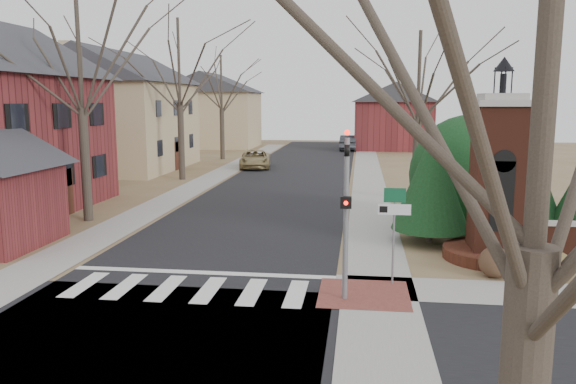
# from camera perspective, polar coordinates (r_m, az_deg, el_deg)

# --- Properties ---
(ground) EXTENTS (120.00, 120.00, 0.00)m
(ground) POSITION_cam_1_polar(r_m,az_deg,el_deg) (15.16, -11.08, -10.67)
(ground) COLOR brown
(ground) RESTS_ON ground
(main_street) EXTENTS (8.00, 70.00, 0.01)m
(main_street) POSITION_cam_1_polar(r_m,az_deg,el_deg) (36.16, -0.06, 1.12)
(main_street) COLOR black
(main_street) RESTS_ON ground
(cross_street) EXTENTS (120.00, 8.00, 0.01)m
(cross_street) POSITION_cam_1_polar(r_m,az_deg,el_deg) (12.56, -15.54, -15.14)
(cross_street) COLOR black
(cross_street) RESTS_ON ground
(crosswalk_zone) EXTENTS (8.00, 2.20, 0.02)m
(crosswalk_zone) POSITION_cam_1_polar(r_m,az_deg,el_deg) (15.87, -10.16, -9.69)
(crosswalk_zone) COLOR silver
(crosswalk_zone) RESTS_ON ground
(stop_bar) EXTENTS (8.00, 0.35, 0.02)m
(stop_bar) POSITION_cam_1_polar(r_m,az_deg,el_deg) (17.23, -8.65, -8.11)
(stop_bar) COLOR silver
(stop_bar) RESTS_ON ground
(sidewalk_right_main) EXTENTS (2.00, 60.00, 0.02)m
(sidewalk_right_main) POSITION_cam_1_polar(r_m,az_deg,el_deg) (35.86, 8.20, 0.96)
(sidewalk_right_main) COLOR gray
(sidewalk_right_main) RESTS_ON ground
(sidewalk_left) EXTENTS (2.00, 60.00, 0.02)m
(sidewalk_left) POSITION_cam_1_polar(r_m,az_deg,el_deg) (37.18, -8.04, 1.26)
(sidewalk_left) COLOR gray
(sidewalk_left) RESTS_ON ground
(curb_apron) EXTENTS (2.40, 2.40, 0.02)m
(curb_apron) POSITION_cam_1_polar(r_m,az_deg,el_deg) (15.37, 7.70, -10.25)
(curb_apron) COLOR brown
(curb_apron) RESTS_ON ground
(traffic_signal_pole) EXTENTS (0.28, 0.41, 4.50)m
(traffic_signal_pole) POSITION_cam_1_polar(r_m,az_deg,el_deg) (14.29, 5.93, -1.01)
(traffic_signal_pole) COLOR slate
(traffic_signal_pole) RESTS_ON ground
(sign_post) EXTENTS (0.90, 0.07, 2.75)m
(sign_post) POSITION_cam_1_polar(r_m,az_deg,el_deg) (15.83, 10.71, -2.47)
(sign_post) COLOR slate
(sign_post) RESTS_ON ground
(brick_gate_monument) EXTENTS (3.20, 3.20, 6.47)m
(brick_gate_monument) POSITION_cam_1_polar(r_m,az_deg,el_deg) (19.22, 20.41, -0.18)
(brick_gate_monument) COLOR #4D2216
(brick_gate_monument) RESTS_ON ground
(house_stucco_left) EXTENTS (9.80, 12.80, 9.28)m
(house_stucco_left) POSITION_cam_1_polar(r_m,az_deg,el_deg) (44.37, -16.94, 8.18)
(house_stucco_left) COLOR tan
(house_stucco_left) RESTS_ON ground
(house_distant_left) EXTENTS (10.80, 8.80, 8.53)m
(house_distant_left) POSITION_cam_1_polar(r_m,az_deg,el_deg) (63.70, -7.86, 8.38)
(house_distant_left) COLOR tan
(house_distant_left) RESTS_ON ground
(house_distant_right) EXTENTS (8.80, 8.80, 7.30)m
(house_distant_right) POSITION_cam_1_polar(r_m,az_deg,el_deg) (61.60, 10.59, 7.72)
(house_distant_right) COLOR maroon
(house_distant_right) RESTS_ON ground
(evergreen_near) EXTENTS (2.80, 2.80, 4.10)m
(evergreen_near) POSITION_cam_1_polar(r_m,az_deg,el_deg) (20.84, 14.38, 1.18)
(evergreen_near) COLOR #473D33
(evergreen_near) RESTS_ON ground
(evergreen_mid) EXTENTS (3.40, 3.40, 4.70)m
(evergreen_mid) POSITION_cam_1_polar(r_m,az_deg,el_deg) (22.61, 22.38, 2.15)
(evergreen_mid) COLOR #473D33
(evergreen_mid) RESTS_ON ground
(evergreen_mass) EXTENTS (4.80, 4.80, 4.80)m
(evergreen_mass) POSITION_cam_1_polar(r_m,az_deg,el_deg) (23.56, 18.02, 2.17)
(evergreen_mass) COLOR black
(evergreen_mass) RESTS_ON ground
(bare_tree_0) EXTENTS (8.05, 8.05, 11.15)m
(bare_tree_0) POSITION_cam_1_polar(r_m,az_deg,el_deg) (25.45, -20.55, 14.49)
(bare_tree_0) COLOR #473D33
(bare_tree_0) RESTS_ON ground
(bare_tree_1) EXTENTS (8.40, 8.40, 11.64)m
(bare_tree_1) POSITION_cam_1_polar(r_m,az_deg,el_deg) (37.46, -11.05, 13.54)
(bare_tree_1) COLOR #473D33
(bare_tree_1) RESTS_ON ground
(bare_tree_2) EXTENTS (7.35, 7.35, 10.19)m
(bare_tree_2) POSITION_cam_1_polar(r_m,az_deg,el_deg) (50.02, -6.80, 11.37)
(bare_tree_2) COLOR #473D33
(bare_tree_2) RESTS_ON ground
(bare_tree_3) EXTENTS (7.00, 7.00, 9.70)m
(bare_tree_3) POSITION_cam_1_polar(r_m,az_deg,el_deg) (29.67, 13.20, 12.04)
(bare_tree_3) COLOR #473D33
(bare_tree_3) RESTS_ON ground
(pickup_truck) EXTENTS (2.93, 5.15, 1.36)m
(pickup_truck) POSITION_cam_1_polar(r_m,az_deg,el_deg) (43.37, -3.35, 3.35)
(pickup_truck) COLOR #9B8754
(pickup_truck) RESTS_ON ground
(distant_car) EXTENTS (1.80, 4.84, 1.58)m
(distant_car) POSITION_cam_1_polar(r_m,az_deg,el_deg) (59.24, 6.18, 5.00)
(distant_car) COLOR #393B41
(distant_car) RESTS_ON ground
(dry_shrub_left) EXTENTS (0.92, 0.92, 0.92)m
(dry_shrub_left) POSITION_cam_1_polar(r_m,az_deg,el_deg) (17.59, 20.27, -6.69)
(dry_shrub_left) COLOR #4C3423
(dry_shrub_left) RESTS_ON ground
(dry_shrub_right) EXTENTS (0.83, 0.83, 0.83)m
(dry_shrub_right) POSITION_cam_1_polar(r_m,az_deg,el_deg) (18.07, 25.66, -6.77)
(dry_shrub_right) COLOR brown
(dry_shrub_right) RESTS_ON ground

